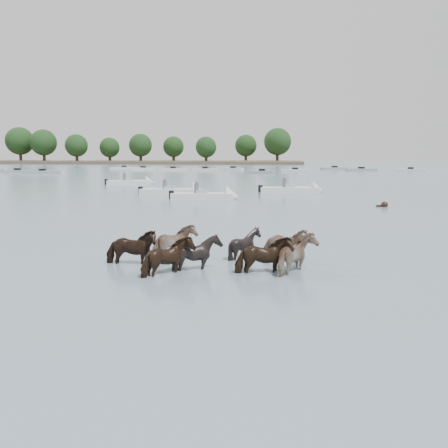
# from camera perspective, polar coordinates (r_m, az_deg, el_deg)

# --- Properties ---
(ground) EXTENTS (400.00, 400.00, 0.00)m
(ground) POSITION_cam_1_polar(r_m,az_deg,el_deg) (14.34, -0.49, -4.88)
(ground) COLOR slate
(ground) RESTS_ON ground
(shoreline) EXTENTS (160.00, 30.00, 1.00)m
(shoreline) POSITION_cam_1_polar(r_m,az_deg,el_deg) (178.86, -17.54, 7.03)
(shoreline) COLOR #4C4233
(shoreline) RESTS_ON ground
(pony_herd) EXTENTS (6.36, 3.90, 1.34)m
(pony_herd) POSITION_cam_1_polar(r_m,az_deg,el_deg) (14.13, -0.46, -3.49)
(pony_herd) COLOR black
(pony_herd) RESTS_ON ground
(swimming_pony) EXTENTS (0.72, 0.44, 0.44)m
(swimming_pony) POSITION_cam_1_polar(r_m,az_deg,el_deg) (31.71, 18.42, 2.14)
(swimming_pony) COLOR black
(swimming_pony) RESTS_ON ground
(motorboat_a) EXTENTS (5.46, 2.05, 1.92)m
(motorboat_a) POSITION_cam_1_polar(r_m,az_deg,el_deg) (39.35, -5.36, 3.83)
(motorboat_a) COLOR silver
(motorboat_a) RESTS_ON ground
(motorboat_b) EXTENTS (5.14, 2.08, 1.92)m
(motorboat_b) POSITION_cam_1_polar(r_m,az_deg,el_deg) (34.91, -1.42, 3.30)
(motorboat_b) COLOR silver
(motorboat_b) RESTS_ON ground
(motorboat_c) EXTENTS (5.63, 2.26, 1.92)m
(motorboat_c) POSITION_cam_1_polar(r_m,az_deg,el_deg) (41.63, 8.76, 4.01)
(motorboat_c) COLOR silver
(motorboat_c) RESTS_ON ground
(motorboat_f) EXTENTS (5.31, 3.31, 1.92)m
(motorboat_f) POSITION_cam_1_polar(r_m,az_deg,el_deg) (52.88, -10.48, 4.86)
(motorboat_f) COLOR silver
(motorboat_f) RESTS_ON ground
(distant_flotilla) EXTENTS (106.06, 28.71, 0.93)m
(distant_flotilla) POSITION_cam_1_polar(r_m,az_deg,el_deg) (89.88, 5.91, 6.34)
(distant_flotilla) COLOR gray
(distant_flotilla) RESTS_ON ground
(treeline) EXTENTS (150.33, 22.36, 12.53)m
(treeline) POSITION_cam_1_polar(r_m,az_deg,el_deg) (176.84, -17.63, 8.95)
(treeline) COLOR #382619
(treeline) RESTS_ON ground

